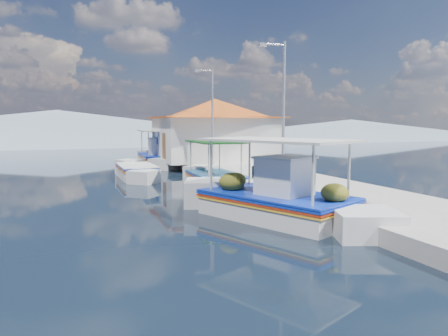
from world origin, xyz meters
name	(u,v)px	position (x,y,z in m)	size (l,w,h in m)	color
ground	(193,215)	(0.00, 0.00, 0.00)	(160.00, 160.00, 0.00)	black
quay	(267,178)	(5.90, 6.00, 0.25)	(5.00, 44.00, 0.50)	#ACA9A1
bollards	(236,174)	(3.80, 5.25, 0.65)	(0.20, 17.20, 0.30)	#A5A8AD
main_caique	(276,201)	(2.45, -1.43, 0.56)	(4.86, 8.13, 2.93)	silver
caique_green_canopy	(214,180)	(2.76, 5.54, 0.38)	(2.14, 6.79, 2.54)	silver
caique_blue_hull	(136,173)	(-0.22, 10.58, 0.31)	(1.95, 6.49, 1.15)	silver
caique_far	(158,158)	(2.49, 17.45, 0.54)	(2.69, 8.31, 2.91)	silver
harbor_building	(215,128)	(6.20, 15.00, 2.78)	(10.49, 10.49, 4.40)	silver
lamp_post_near	(282,106)	(4.51, 2.00, 3.85)	(1.21, 0.14, 6.00)	#A5A8AD
lamp_post_far	(211,112)	(4.51, 11.00, 3.85)	(1.21, 0.14, 6.00)	#A5A8AD
mountain_ridge	(133,130)	(6.54, 56.00, 2.04)	(171.40, 96.00, 5.50)	gray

